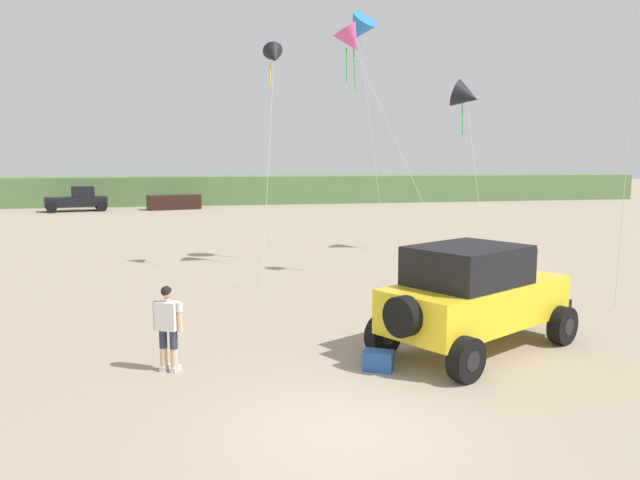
{
  "coord_description": "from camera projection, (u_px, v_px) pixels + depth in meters",
  "views": [
    {
      "loc": [
        -2.2,
        -8.2,
        3.99
      ],
      "look_at": [
        0.55,
        4.21,
        2.31
      ],
      "focal_mm": 33.73,
      "sensor_mm": 36.0,
      "label": 1
    }
  ],
  "objects": [
    {
      "name": "distant_pickup",
      "position": [
        78.0,
        199.0,
        48.06
      ],
      "size": [
        4.92,
        3.37,
        1.98
      ],
      "color": "black",
      "rests_on": "ground_plane"
    },
    {
      "name": "distant_sedan",
      "position": [
        174.0,
        202.0,
        49.99
      ],
      "size": [
        4.48,
        2.63,
        1.2
      ],
      "primitive_type": "cube",
      "rotation": [
        0.0,
        0.0,
        0.23
      ],
      "color": "black",
      "rests_on": "ground_plane"
    },
    {
      "name": "ground_plane",
      "position": [
        345.0,
        431.0,
        8.93
      ],
      "size": [
        220.0,
        220.0,
        0.0
      ],
      "primitive_type": "plane",
      "color": "gray"
    },
    {
      "name": "kite_black_sled",
      "position": [
        358.0,
        30.0,
        22.33
      ],
      "size": [
        1.66,
        2.78,
        9.6
      ],
      "color": "blue",
      "rests_on": "ground_plane"
    },
    {
      "name": "kite_green_box",
      "position": [
        351.0,
        40.0,
        21.24
      ],
      "size": [
        2.62,
        6.09,
        8.84
      ],
      "color": "#E04C93",
      "rests_on": "ground_plane"
    },
    {
      "name": "jeep",
      "position": [
        475.0,
        294.0,
        12.63
      ],
      "size": [
        4.99,
        4.12,
        2.26
      ],
      "color": "yellow",
      "rests_on": "ground_plane"
    },
    {
      "name": "kite_blue_swept",
      "position": [
        274.0,
        56.0,
        20.95
      ],
      "size": [
        1.33,
        4.08,
        8.1
      ],
      "color": "black",
      "rests_on": "ground_plane"
    },
    {
      "name": "person_watching",
      "position": [
        168.0,
        324.0,
        11.35
      ],
      "size": [
        0.57,
        0.43,
        1.67
      ],
      "color": "#DBB28E",
      "rests_on": "ground_plane"
    },
    {
      "name": "kite_pink_ribbon",
      "position": [
        466.0,
        96.0,
        25.48
      ],
      "size": [
        2.24,
        5.72,
        7.41
      ],
      "color": "black",
      "rests_on": "ground_plane"
    },
    {
      "name": "cooler_box",
      "position": [
        378.0,
        361.0,
        11.51
      ],
      "size": [
        0.66,
        0.59,
        0.38
      ],
      "primitive_type": "cube",
      "rotation": [
        0.0,
        0.0,
        -0.51
      ],
      "color": "#23519E",
      "rests_on": "ground_plane"
    },
    {
      "name": "dune_ridge",
      "position": [
        195.0,
        190.0,
        57.3
      ],
      "size": [
        90.0,
        7.67,
        2.57
      ],
      "primitive_type": "cube",
      "color": "#567A47",
      "rests_on": "ground_plane"
    }
  ]
}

